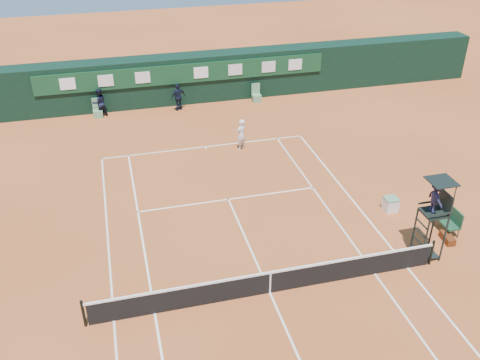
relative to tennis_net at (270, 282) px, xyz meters
name	(u,v)px	position (x,y,z in m)	size (l,w,h in m)	color
ground	(270,293)	(0.00, 0.00, -0.51)	(90.00, 90.00, 0.00)	#B95A2B
court_lines	(270,293)	(0.00, 0.00, -0.50)	(11.05, 23.85, 0.01)	silver
tennis_net	(270,282)	(0.00, 0.00, 0.00)	(12.90, 0.10, 1.10)	black
back_wall	(183,78)	(0.00, 18.74, 1.00)	(40.00, 1.65, 3.00)	black
linesman_chair_left	(98,112)	(-5.50, 17.48, -0.19)	(0.55, 0.50, 1.15)	#5C8D65
linesman_chair_right	(256,97)	(4.50, 17.48, -0.19)	(0.55, 0.50, 1.15)	#5E906A
umpire_chair	(435,203)	(6.47, 0.48, 1.95)	(0.96, 0.95, 3.42)	black
player_bench	(450,219)	(8.33, 1.76, 0.09)	(0.55, 1.20, 1.10)	#173B26
tennis_bag	(447,238)	(7.90, 1.12, -0.36)	(0.35, 0.80, 0.30)	black
cooler	(391,204)	(6.73, 3.74, -0.18)	(0.57, 0.57, 0.65)	white
tennis_ball	(217,156)	(0.42, 10.65, -0.48)	(0.06, 0.06, 0.06)	yellow
player	(241,134)	(1.84, 11.16, 0.35)	(0.63, 0.41, 1.72)	white
ball_kid_left	(99,103)	(-5.33, 17.54, 0.37)	(0.86, 0.67, 1.76)	black
ball_kid_right	(178,97)	(-0.58, 17.29, 0.36)	(1.01, 0.42, 1.73)	black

